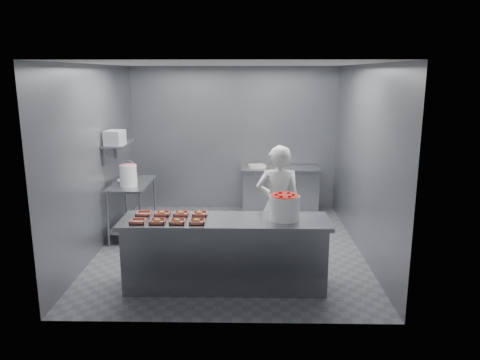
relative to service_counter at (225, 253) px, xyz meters
name	(u,v)px	position (x,y,z in m)	size (l,w,h in m)	color
floor	(230,248)	(0.00, 1.35, -0.45)	(4.50, 4.50, 0.00)	#4C4C51
ceiling	(229,64)	(0.00, 1.35, 2.35)	(4.50, 4.50, 0.00)	white
wall_back	(234,139)	(0.00, 3.60, 0.95)	(4.00, 0.04, 2.80)	slate
wall_left	(97,159)	(-2.00, 1.35, 0.95)	(0.04, 4.50, 2.80)	slate
wall_right	(363,160)	(2.00, 1.35, 0.95)	(0.04, 4.50, 2.80)	slate
service_counter	(225,253)	(0.00, 0.00, 0.00)	(2.60, 0.70, 0.90)	slate
prep_table	(132,200)	(-1.65, 1.95, 0.14)	(0.60, 1.20, 0.90)	slate
back_counter	(280,190)	(0.90, 3.25, 0.00)	(1.50, 0.60, 0.90)	slate
wall_shelf	(119,144)	(-1.82, 1.95, 1.10)	(0.35, 0.90, 0.03)	slate
tray_0	(138,221)	(-1.05, -0.16, 0.47)	(0.19, 0.18, 0.04)	tan
tray_1	(158,221)	(-0.81, -0.16, 0.47)	(0.19, 0.18, 0.06)	tan
tray_2	(177,221)	(-0.57, -0.16, 0.47)	(0.19, 0.18, 0.06)	tan
tray_3	(197,221)	(-0.33, -0.16, 0.47)	(0.19, 0.18, 0.06)	tan
tray_4	(144,213)	(-1.05, 0.16, 0.47)	(0.19, 0.18, 0.04)	tan
tray_5	(162,213)	(-0.81, 0.16, 0.47)	(0.19, 0.18, 0.06)	tan
tray_6	(181,213)	(-0.57, 0.16, 0.47)	(0.19, 0.18, 0.06)	tan
tray_7	(200,214)	(-0.33, 0.16, 0.47)	(0.19, 0.18, 0.06)	tan
worker	(278,205)	(0.71, 0.80, 0.40)	(0.62, 0.41, 1.71)	silver
strawberry_tub	(284,206)	(0.73, 0.01, 0.61)	(0.38, 0.38, 0.31)	white
glaze_bucket	(128,175)	(-1.63, 1.71, 0.63)	(0.29, 0.27, 0.42)	white
bucket_lid	(127,180)	(-1.74, 2.05, 0.46)	(0.33, 0.33, 0.03)	white
rag	(132,176)	(-1.74, 2.39, 0.46)	(0.14, 0.12, 0.02)	#CCB28C
appliance	(115,138)	(-1.82, 1.73, 1.23)	(0.26, 0.30, 0.23)	gray
paper_stack	(257,166)	(0.45, 3.25, 0.48)	(0.30, 0.22, 0.06)	silver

